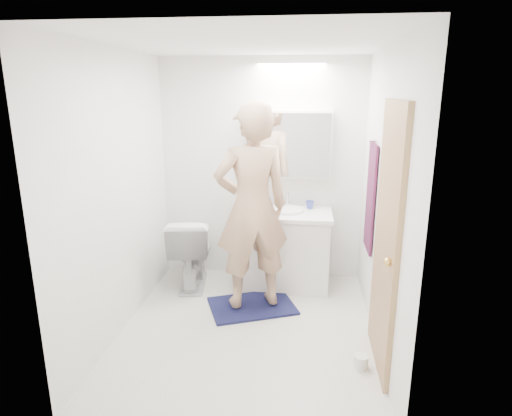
# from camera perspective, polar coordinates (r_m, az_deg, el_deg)

# --- Properties ---
(floor) EXTENTS (2.50, 2.50, 0.00)m
(floor) POSITION_cam_1_polar(r_m,az_deg,el_deg) (4.07, -1.14, -15.36)
(floor) COLOR silver
(floor) RESTS_ON ground
(ceiling) EXTENTS (2.50, 2.50, 0.00)m
(ceiling) POSITION_cam_1_polar(r_m,az_deg,el_deg) (3.52, -1.36, 20.64)
(ceiling) COLOR white
(ceiling) RESTS_ON floor
(wall_back) EXTENTS (2.50, 0.00, 2.50)m
(wall_back) POSITION_cam_1_polar(r_m,az_deg,el_deg) (4.82, 0.76, 4.85)
(wall_back) COLOR white
(wall_back) RESTS_ON floor
(wall_front) EXTENTS (2.50, 0.00, 2.50)m
(wall_front) POSITION_cam_1_polar(r_m,az_deg,el_deg) (2.43, -5.21, -5.80)
(wall_front) COLOR white
(wall_front) RESTS_ON floor
(wall_left) EXTENTS (0.00, 2.50, 2.50)m
(wall_left) POSITION_cam_1_polar(r_m,az_deg,el_deg) (3.91, -17.45, 1.67)
(wall_left) COLOR white
(wall_left) RESTS_ON floor
(wall_right) EXTENTS (0.00, 2.50, 2.50)m
(wall_right) POSITION_cam_1_polar(r_m,az_deg,el_deg) (3.63, 16.24, 0.76)
(wall_right) COLOR white
(wall_right) RESTS_ON floor
(vanity_cabinet) EXTENTS (0.90, 0.55, 0.78)m
(vanity_cabinet) POSITION_cam_1_polar(r_m,az_deg,el_deg) (4.74, 3.88, -5.53)
(vanity_cabinet) COLOR white
(vanity_cabinet) RESTS_ON floor
(countertop) EXTENTS (0.95, 0.58, 0.04)m
(countertop) POSITION_cam_1_polar(r_m,az_deg,el_deg) (4.61, 3.97, -0.77)
(countertop) COLOR white
(countertop) RESTS_ON vanity_cabinet
(sink_basin) EXTENTS (0.36, 0.36, 0.03)m
(sink_basin) POSITION_cam_1_polar(r_m,az_deg,el_deg) (4.63, 3.99, -0.25)
(sink_basin) COLOR white
(sink_basin) RESTS_ON countertop
(faucet) EXTENTS (0.02, 0.02, 0.16)m
(faucet) POSITION_cam_1_polar(r_m,az_deg,el_deg) (4.80, 4.11, 1.10)
(faucet) COLOR silver
(faucet) RESTS_ON countertop
(medicine_cabinet) EXTENTS (0.88, 0.14, 0.70)m
(medicine_cabinet) POSITION_cam_1_polar(r_m,az_deg,el_deg) (4.68, 4.37, 8.21)
(medicine_cabinet) COLOR white
(medicine_cabinet) RESTS_ON wall_back
(mirror_panel) EXTENTS (0.84, 0.01, 0.66)m
(mirror_panel) POSITION_cam_1_polar(r_m,az_deg,el_deg) (4.60, 4.33, 8.09)
(mirror_panel) COLOR silver
(mirror_panel) RESTS_ON medicine_cabinet
(toilet) EXTENTS (0.53, 0.81, 0.78)m
(toilet) POSITION_cam_1_polar(r_m,az_deg,el_deg) (4.78, -8.39, -5.51)
(toilet) COLOR silver
(toilet) RESTS_ON floor
(bath_rug) EXTENTS (0.95, 0.81, 0.02)m
(bath_rug) POSITION_cam_1_polar(r_m,az_deg,el_deg) (4.41, -0.51, -12.58)
(bath_rug) COLOR #171440
(bath_rug) RESTS_ON floor
(person) EXTENTS (0.82, 0.69, 1.92)m
(person) POSITION_cam_1_polar(r_m,az_deg,el_deg) (4.04, -0.54, 0.03)
(person) COLOR tan
(person) RESTS_ON bath_rug
(door) EXTENTS (0.04, 0.80, 2.00)m
(door) POSITION_cam_1_polar(r_m,az_deg,el_deg) (3.35, 16.61, -4.03)
(door) COLOR tan
(door) RESTS_ON wall_right
(door_knob) EXTENTS (0.06, 0.06, 0.06)m
(door_knob) POSITION_cam_1_polar(r_m,az_deg,el_deg) (3.08, 16.73, -6.72)
(door_knob) COLOR gold
(door_knob) RESTS_ON door
(towel) EXTENTS (0.02, 0.42, 1.00)m
(towel) POSITION_cam_1_polar(r_m,az_deg,el_deg) (4.18, 14.64, 1.32)
(towel) COLOR black
(towel) RESTS_ON wall_right
(towel_hook) EXTENTS (0.07, 0.02, 0.02)m
(towel_hook) POSITION_cam_1_polar(r_m,az_deg,el_deg) (4.09, 14.95, 8.42)
(towel_hook) COLOR silver
(towel_hook) RESTS_ON wall_right
(soap_bottle_a) EXTENTS (0.09, 0.09, 0.21)m
(soap_bottle_a) POSITION_cam_1_polar(r_m,az_deg,el_deg) (4.74, 0.76, 1.29)
(soap_bottle_a) COLOR #CFCC86
(soap_bottle_a) RESTS_ON countertop
(soap_bottle_b) EXTENTS (0.10, 0.10, 0.16)m
(soap_bottle_b) POSITION_cam_1_polar(r_m,az_deg,el_deg) (4.78, 1.35, 1.04)
(soap_bottle_b) COLOR #5A8CC1
(soap_bottle_b) RESTS_ON countertop
(toothbrush_cup) EXTENTS (0.11, 0.11, 0.09)m
(toothbrush_cup) POSITION_cam_1_polar(r_m,az_deg,el_deg) (4.75, 7.00, 0.40)
(toothbrush_cup) COLOR #3A4AB0
(toothbrush_cup) RESTS_ON countertop
(toilet_paper_roll) EXTENTS (0.11, 0.11, 0.10)m
(toilet_paper_roll) POSITION_cam_1_polar(r_m,az_deg,el_deg) (3.65, 13.46, -18.81)
(toilet_paper_roll) COLOR silver
(toilet_paper_roll) RESTS_ON floor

